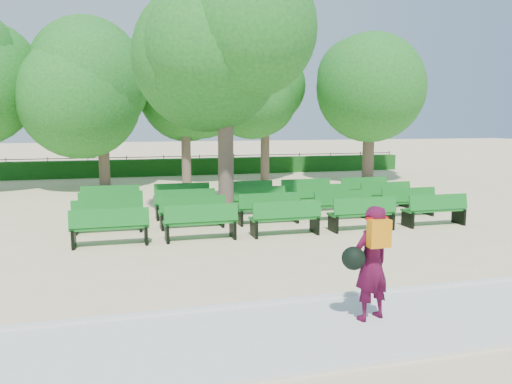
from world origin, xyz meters
TOP-DOWN VIEW (x-y plane):
  - ground at (0.00, 0.00)m, footprint 120.00×120.00m
  - paving at (0.00, -7.40)m, footprint 30.00×2.20m
  - curb at (0.00, -6.25)m, footprint 30.00×0.12m
  - hedge at (0.00, 14.00)m, footprint 26.00×0.70m
  - fence at (0.00, 14.40)m, footprint 26.00×0.10m
  - tree_line at (0.00, 10.00)m, footprint 21.80×6.80m
  - bench_array at (0.82, 0.80)m, footprint 1.86×0.67m
  - tree_among at (-0.22, 1.21)m, footprint 4.58×4.58m
  - person at (0.15, -7.27)m, footprint 0.84×0.56m

SIDE VIEW (x-z plane):
  - ground at x=0.00m, z-range 0.00..0.00m
  - fence at x=0.00m, z-range -0.51..0.51m
  - tree_line at x=0.00m, z-range -3.52..3.52m
  - paving at x=0.00m, z-range 0.00..0.06m
  - curb at x=0.00m, z-range 0.00..0.10m
  - bench_array at x=0.82m, z-range -0.48..0.67m
  - hedge at x=0.00m, z-range 0.00..0.90m
  - person at x=0.15m, z-range 0.09..1.79m
  - tree_among at x=-0.22m, z-range 1.26..7.95m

